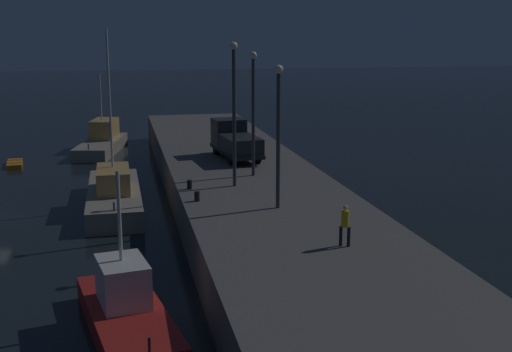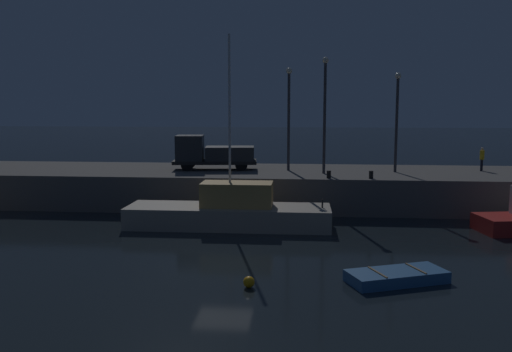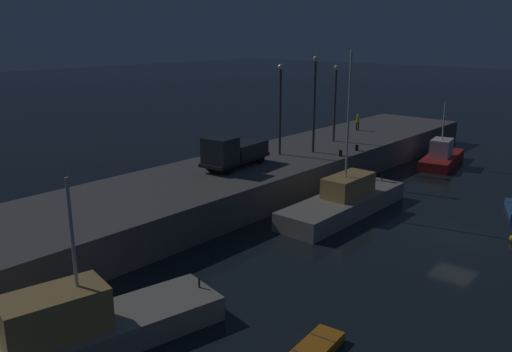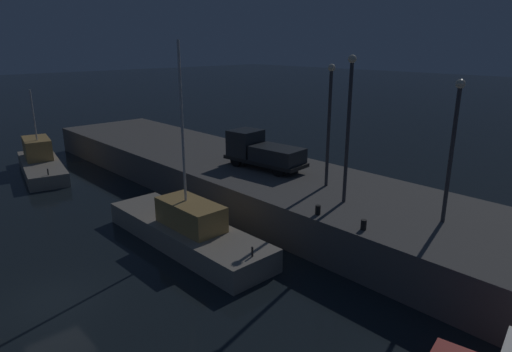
{
  "view_description": "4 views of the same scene",
  "coord_description": "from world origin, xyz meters",
  "px_view_note": "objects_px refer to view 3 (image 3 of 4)",
  "views": [
    {
      "loc": [
        40.47,
        8.22,
        10.9
      ],
      "look_at": [
        1.45,
        16.41,
        2.17
      ],
      "focal_mm": 46.03,
      "sensor_mm": 36.0,
      "label": 1
    },
    {
      "loc": [
        3.62,
        -23.14,
        7.09
      ],
      "look_at": [
        -0.07,
        16.7,
        1.88
      ],
      "focal_mm": 37.72,
      "sensor_mm": 36.0,
      "label": 2
    },
    {
      "loc": [
        -31.25,
        -10.8,
        12.37
      ],
      "look_at": [
        -2.24,
        14.63,
        1.76
      ],
      "focal_mm": 37.07,
      "sensor_mm": 36.0,
      "label": 3
    },
    {
      "loc": [
        18.69,
        -5.12,
        11.0
      ],
      "look_at": [
        -3.5,
        15.52,
        1.86
      ],
      "focal_mm": 31.07,
      "sensor_mm": 36.0,
      "label": 4
    }
  ],
  "objects_px": {
    "dockworker": "(358,121)",
    "lamp_post_east": "(315,97)",
    "lamp_post_central": "(335,97)",
    "utility_truck": "(233,152)",
    "rowboat_white_mid": "(314,350)",
    "bollard_central": "(341,153)",
    "fishing_boat_white": "(345,201)",
    "fishing_trawler_red": "(87,327)",
    "fishing_boat_blue": "(442,157)",
    "lamp_post_west": "(280,102)",
    "bollard_west": "(357,148)"
  },
  "relations": [
    {
      "from": "fishing_boat_white",
      "to": "fishing_boat_blue",
      "type": "bearing_deg",
      "value": 1.52
    },
    {
      "from": "fishing_trawler_red",
      "to": "dockworker",
      "type": "distance_m",
      "value": 39.49
    },
    {
      "from": "fishing_boat_white",
      "to": "lamp_post_east",
      "type": "bearing_deg",
      "value": 50.03
    },
    {
      "from": "dockworker",
      "to": "lamp_post_east",
      "type": "bearing_deg",
      "value": -167.69
    },
    {
      "from": "lamp_post_west",
      "to": "bollard_central",
      "type": "height_order",
      "value": "lamp_post_west"
    },
    {
      "from": "utility_truck",
      "to": "lamp_post_west",
      "type": "bearing_deg",
      "value": 1.14
    },
    {
      "from": "bollard_west",
      "to": "bollard_central",
      "type": "distance_m",
      "value": 2.73
    },
    {
      "from": "lamp_post_central",
      "to": "utility_truck",
      "type": "relative_size",
      "value": 1.11
    },
    {
      "from": "bollard_central",
      "to": "bollard_west",
      "type": "bearing_deg",
      "value": 1.92
    },
    {
      "from": "utility_truck",
      "to": "dockworker",
      "type": "bearing_deg",
      "value": 2.95
    },
    {
      "from": "lamp_post_east",
      "to": "fishing_trawler_red",
      "type": "bearing_deg",
      "value": -163.49
    },
    {
      "from": "bollard_central",
      "to": "lamp_post_west",
      "type": "bearing_deg",
      "value": 123.57
    },
    {
      "from": "bollard_west",
      "to": "lamp_post_west",
      "type": "bearing_deg",
      "value": 143.39
    },
    {
      "from": "fishing_trawler_red",
      "to": "bollard_central",
      "type": "xyz_separation_m",
      "value": [
        26.81,
        5.3,
        1.69
      ]
    },
    {
      "from": "fishing_boat_blue",
      "to": "fishing_boat_white",
      "type": "xyz_separation_m",
      "value": [
        -17.99,
        -0.48,
        0.09
      ]
    },
    {
      "from": "lamp_post_west",
      "to": "utility_truck",
      "type": "distance_m",
      "value": 6.52
    },
    {
      "from": "fishing_boat_blue",
      "to": "fishing_boat_white",
      "type": "distance_m",
      "value": 18.0
    },
    {
      "from": "fishing_boat_white",
      "to": "bollard_central",
      "type": "bearing_deg",
      "value": 35.26
    },
    {
      "from": "lamp_post_central",
      "to": "utility_truck",
      "type": "bearing_deg",
      "value": 179.06
    },
    {
      "from": "lamp_post_east",
      "to": "bollard_central",
      "type": "height_order",
      "value": "lamp_post_east"
    },
    {
      "from": "fishing_trawler_red",
      "to": "bollard_west",
      "type": "distance_m",
      "value": 30.08
    },
    {
      "from": "bollard_central",
      "to": "fishing_boat_white",
      "type": "bearing_deg",
      "value": -144.74
    },
    {
      "from": "fishing_boat_white",
      "to": "bollard_west",
      "type": "distance_m",
      "value": 9.8
    },
    {
      "from": "rowboat_white_mid",
      "to": "lamp_post_west",
      "type": "distance_m",
      "value": 25.59
    },
    {
      "from": "fishing_boat_blue",
      "to": "rowboat_white_mid",
      "type": "relative_size",
      "value": 2.49
    },
    {
      "from": "lamp_post_east",
      "to": "dockworker",
      "type": "relative_size",
      "value": 4.67
    },
    {
      "from": "lamp_post_central",
      "to": "utility_truck",
      "type": "xyz_separation_m",
      "value": [
        -13.35,
        0.22,
        -2.92
      ]
    },
    {
      "from": "lamp_post_central",
      "to": "utility_truck",
      "type": "distance_m",
      "value": 13.67
    },
    {
      "from": "lamp_post_west",
      "to": "lamp_post_east",
      "type": "relative_size",
      "value": 0.93
    },
    {
      "from": "fishing_boat_blue",
      "to": "rowboat_white_mid",
      "type": "bearing_deg",
      "value": -165.44
    },
    {
      "from": "lamp_post_central",
      "to": "bollard_central",
      "type": "distance_m",
      "value": 7.32
    },
    {
      "from": "lamp_post_west",
      "to": "lamp_post_central",
      "type": "xyz_separation_m",
      "value": [
        7.63,
        -0.33,
        -0.21
      ]
    },
    {
      "from": "lamp_post_central",
      "to": "lamp_post_west",
      "type": "bearing_deg",
      "value": 177.5
    },
    {
      "from": "rowboat_white_mid",
      "to": "lamp_post_east",
      "type": "distance_m",
      "value": 26.61
    },
    {
      "from": "rowboat_white_mid",
      "to": "dockworker",
      "type": "distance_m",
      "value": 36.91
    },
    {
      "from": "utility_truck",
      "to": "rowboat_white_mid",
      "type": "bearing_deg",
      "value": -127.69
    },
    {
      "from": "fishing_boat_blue",
      "to": "lamp_post_east",
      "type": "bearing_deg",
      "value": 152.98
    },
    {
      "from": "lamp_post_east",
      "to": "dockworker",
      "type": "bearing_deg",
      "value": 12.31
    },
    {
      "from": "lamp_post_east",
      "to": "bollard_west",
      "type": "relative_size",
      "value": 15.89
    },
    {
      "from": "fishing_trawler_red",
      "to": "fishing_boat_blue",
      "type": "distance_m",
      "value": 38.93
    },
    {
      "from": "fishing_boat_blue",
      "to": "utility_truck",
      "type": "xyz_separation_m",
      "value": [
        -20.57,
        7.77,
        2.83
      ]
    },
    {
      "from": "fishing_boat_white",
      "to": "lamp_post_west",
      "type": "distance_m",
      "value": 10.69
    },
    {
      "from": "rowboat_white_mid",
      "to": "bollard_central",
      "type": "bearing_deg",
      "value": 30.24
    },
    {
      "from": "lamp_post_central",
      "to": "bollard_west",
      "type": "height_order",
      "value": "lamp_post_central"
    },
    {
      "from": "fishing_boat_white",
      "to": "rowboat_white_mid",
      "type": "height_order",
      "value": "fishing_boat_white"
    },
    {
      "from": "lamp_post_east",
      "to": "dockworker",
      "type": "xyz_separation_m",
      "value": [
        11.46,
        2.5,
        -3.69
      ]
    },
    {
      "from": "lamp_post_west",
      "to": "fishing_trawler_red",
      "type": "bearing_deg",
      "value": -158.49
    },
    {
      "from": "lamp_post_central",
      "to": "utility_truck",
      "type": "height_order",
      "value": "lamp_post_central"
    },
    {
      "from": "fishing_boat_blue",
      "to": "bollard_central",
      "type": "xyz_separation_m",
      "value": [
        -12.08,
        3.7,
        1.86
      ]
    },
    {
      "from": "utility_truck",
      "to": "dockworker",
      "type": "distance_m",
      "value": 19.74
    }
  ]
}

